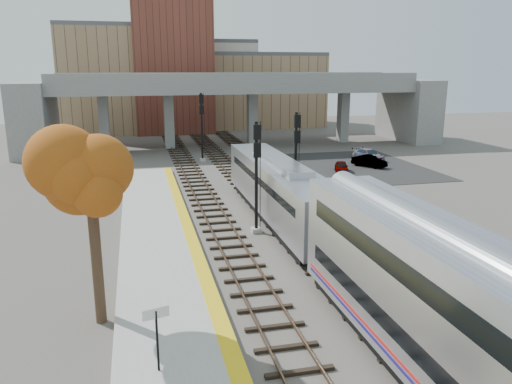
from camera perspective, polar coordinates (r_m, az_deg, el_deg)
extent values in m
plane|color=#47423D|center=(24.02, 8.01, -11.39)|extent=(160.00, 160.00, 0.00)
cube|color=#9E9E99|center=(22.51, -9.88, -12.81)|extent=(4.50, 60.00, 0.35)
cube|color=yellow|center=(22.59, -4.98, -12.02)|extent=(0.70, 60.00, 0.01)
cube|color=black|center=(34.52, -4.61, -3.13)|extent=(2.50, 95.00, 0.14)
cube|color=brown|center=(34.39, -5.79, -3.04)|extent=(0.07, 95.00, 0.14)
cube|color=brown|center=(34.60, -3.43, -2.88)|extent=(0.07, 95.00, 0.14)
cube|color=black|center=(35.37, 2.13, -2.67)|extent=(2.50, 95.00, 0.14)
cube|color=brown|center=(35.16, 1.01, -2.57)|extent=(0.07, 95.00, 0.14)
cube|color=brown|center=(35.54, 3.25, -2.41)|extent=(0.07, 95.00, 0.14)
cube|color=black|center=(36.62, 8.17, -2.21)|extent=(2.50, 95.00, 0.14)
cube|color=brown|center=(36.34, 7.13, -2.13)|extent=(0.07, 95.00, 0.14)
cube|color=brown|center=(36.86, 9.22, -1.97)|extent=(0.07, 95.00, 0.14)
cube|color=slate|center=(66.46, -2.15, 11.95)|extent=(46.00, 10.00, 1.50)
cube|color=slate|center=(61.73, -1.25, 12.95)|extent=(46.00, 0.20, 1.00)
cube|color=slate|center=(71.13, -2.95, 13.09)|extent=(46.00, 0.20, 1.00)
cube|color=slate|center=(65.54, -16.97, 7.59)|extent=(1.20, 1.60, 7.00)
cube|color=slate|center=(65.57, -9.92, 7.99)|extent=(1.20, 1.60, 7.00)
cube|color=slate|center=(67.18, -0.42, 8.35)|extent=(1.20, 1.60, 7.00)
cube|color=slate|center=(71.26, 9.92, 8.47)|extent=(1.20, 1.60, 7.00)
cube|color=slate|center=(66.41, -23.97, 7.73)|extent=(4.00, 12.00, 8.50)
cube|color=slate|center=(75.72, 17.00, 8.97)|extent=(4.00, 12.00, 8.50)
cube|color=#947756|center=(85.13, -15.13, 12.13)|extent=(18.00, 14.00, 16.00)
cube|color=#4C4C4F|center=(85.31, -15.50, 17.70)|extent=(18.00, 14.00, 0.60)
cube|color=beige|center=(90.97, -5.99, 12.00)|extent=(16.00, 16.00, 14.00)
cube|color=#4C4C4F|center=(90.99, -6.11, 16.60)|extent=(16.00, 16.00, 0.60)
cube|color=brown|center=(82.32, -9.53, 13.76)|extent=(12.00, 10.00, 20.00)
cube|color=#947756|center=(90.94, 0.58, 11.45)|extent=(20.00, 14.00, 12.00)
cube|color=#4C4C4F|center=(90.86, 0.59, 15.42)|extent=(20.00, 14.00, 0.60)
cube|color=black|center=(53.96, 11.03, 2.91)|extent=(14.00, 18.00, 0.04)
cube|color=#A8AAB2|center=(33.72, 2.69, 0.50)|extent=(3.00, 19.00, 3.20)
cube|color=black|center=(42.63, -0.88, 4.22)|extent=(2.20, 0.06, 1.10)
cube|color=black|center=(33.58, 2.70, 1.50)|extent=(3.02, 16.15, 0.50)
cube|color=black|center=(34.20, 2.66, -2.51)|extent=(2.70, 17.10, 0.50)
cube|color=#A8AAB2|center=(33.34, 2.73, 3.51)|extent=(1.60, 9.50, 0.40)
cube|color=#9E9E99|center=(31.93, 0.03, -4.38)|extent=(0.60, 0.60, 0.30)
cylinder|color=black|center=(31.02, 0.03, 1.55)|extent=(0.20, 0.20, 7.07)
cube|color=black|center=(30.27, 0.14, 6.87)|extent=(0.45, 0.18, 0.91)
cube|color=black|center=(30.43, 0.14, 4.80)|extent=(0.45, 0.18, 0.91)
cube|color=#9E9E99|center=(37.36, 4.44, -1.65)|extent=(0.60, 0.60, 0.30)
cylinder|color=black|center=(36.58, 4.54, 3.50)|extent=(0.20, 0.20, 7.13)
cube|color=black|center=(35.91, 4.76, 8.06)|extent=(0.46, 0.18, 0.92)
cube|color=black|center=(36.05, 4.72, 6.29)|extent=(0.46, 0.18, 0.92)
cube|color=#9E9E99|center=(56.38, -6.12, 3.70)|extent=(0.60, 0.60, 0.30)
cylinder|color=black|center=(55.84, -6.22, 7.35)|extent=(0.22, 0.22, 7.53)
cube|color=black|center=(55.32, -6.27, 10.53)|extent=(0.48, 0.18, 0.97)
cube|color=black|center=(55.40, -6.23, 9.31)|extent=(0.48, 0.18, 0.97)
cylinder|color=black|center=(17.59, -11.21, -16.36)|extent=(0.08, 0.08, 2.20)
cube|color=white|center=(17.10, -11.37, -13.47)|extent=(0.88, 0.28, 0.35)
cylinder|color=#382619|center=(21.17, -17.80, -6.85)|extent=(0.44, 0.44, 5.92)
ellipsoid|color=#AD4E17|center=(20.25, -18.51, 2.13)|extent=(3.60, 3.60, 4.23)
imported|color=#99999E|center=(50.48, 9.74, 2.85)|extent=(2.28, 3.42, 1.08)
imported|color=#99999E|center=(53.75, 12.82, 3.46)|extent=(3.12, 3.80, 1.22)
imported|color=#99999E|center=(57.66, 12.75, 4.18)|extent=(2.80, 4.59, 1.24)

